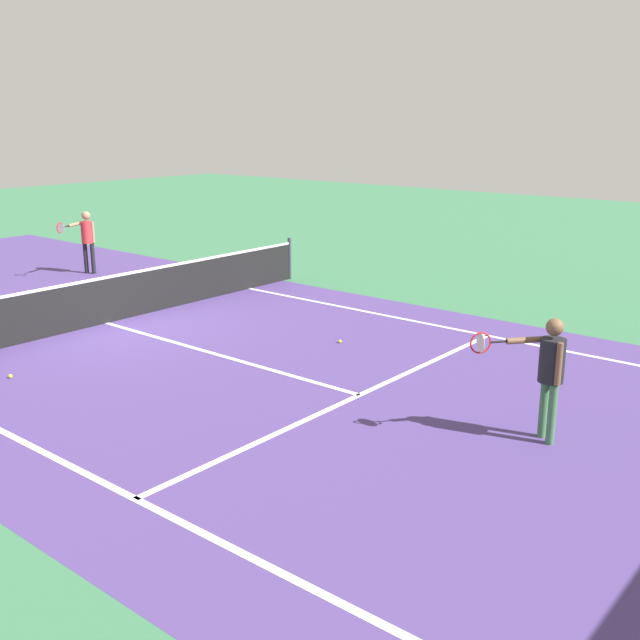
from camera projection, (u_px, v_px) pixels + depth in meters
The scene contains 11 objects.
ground_plane at pixel (107, 323), 15.16m from camera, with size 60.00×60.00×0.00m, color #38724C.
court_surface_inbounds at pixel (107, 323), 15.16m from camera, with size 10.62×24.40×0.00m, color #4C387A.
line_sideline_left at pixel (111, 486), 8.45m from camera, with size 0.10×11.89×0.01m, color white.
line_sideline_right at pixel (466, 331), 14.56m from camera, with size 0.10×11.89×0.01m, color white.
line_service_near at pixel (359, 395), 11.22m from camera, with size 8.22×0.10×0.01m, color white.
line_center_service at pixel (214, 354), 13.19m from camera, with size 0.10×6.40×0.01m, color white.
net at pixel (105, 300), 15.03m from camera, with size 11.26×0.09×1.07m.
player_near at pixel (549, 366), 9.39m from camera, with size 0.87×0.97×1.63m.
player_far at pixel (87, 235), 19.71m from camera, with size 1.19×0.51×1.66m.
tennis_ball_mid_court at pixel (340, 341), 13.81m from camera, with size 0.07×0.07×0.07m, color #CCE033.
tennis_ball_near_net at pixel (10, 376), 11.95m from camera, with size 0.07×0.07×0.07m, color #CCE033.
Camera 1 is at (-8.50, -12.65, 4.04)m, focal length 41.91 mm.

